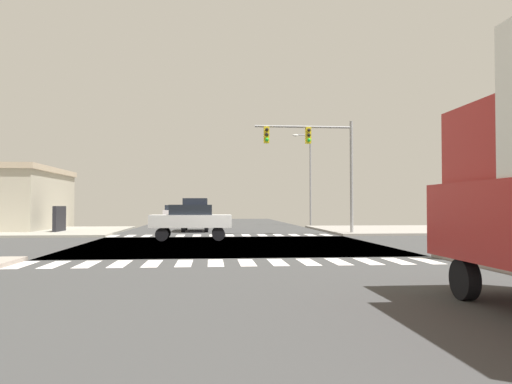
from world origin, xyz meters
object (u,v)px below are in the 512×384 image
(suv_queued_1, at_px, (196,212))
(street_lamp, at_px, (308,171))
(sedan_trailing_4, at_px, (173,212))
(traffic_signal_mast, at_px, (316,151))
(sedan_crossing_3, at_px, (178,211))
(sedan_nearside_1, at_px, (191,219))

(suv_queued_1, bearing_deg, street_lamp, -137.61)
(suv_queued_1, bearing_deg, sedan_trailing_4, -80.77)
(traffic_signal_mast, distance_m, sedan_crossing_3, 34.04)
(street_lamp, relative_size, sedan_crossing_3, 1.96)
(sedan_nearside_1, bearing_deg, suv_queued_1, -179.82)
(traffic_signal_mast, height_order, street_lamp, street_lamp)
(traffic_signal_mast, bearing_deg, sedan_trailing_4, 114.24)
(sedan_nearside_1, distance_m, sedan_crossing_3, 36.09)
(traffic_signal_mast, xyz_separation_m, sedan_nearside_1, (-7.62, -3.90, -4.17))
(traffic_signal_mast, height_order, suv_queued_1, traffic_signal_mast)
(suv_queued_1, xyz_separation_m, sedan_trailing_4, (-3.00, 18.47, -0.28))
(sedan_nearside_1, distance_m, suv_queued_1, 9.08)
(sedan_crossing_3, bearing_deg, suv_queued_1, 96.37)
(traffic_signal_mast, bearing_deg, street_lamp, 80.76)
(sedan_nearside_1, height_order, sedan_trailing_4, same)
(sedan_nearside_1, height_order, suv_queued_1, suv_queued_1)
(sedan_nearside_1, bearing_deg, traffic_signal_mast, 117.12)
(sedan_crossing_3, height_order, suv_queued_1, suv_queued_1)
(street_lamp, xyz_separation_m, sedan_nearside_1, (-9.94, -18.17, -3.89))
(traffic_signal_mast, bearing_deg, sedan_nearside_1, -152.88)
(traffic_signal_mast, relative_size, suv_queued_1, 1.56)
(sedan_trailing_4, bearing_deg, suv_queued_1, 99.23)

